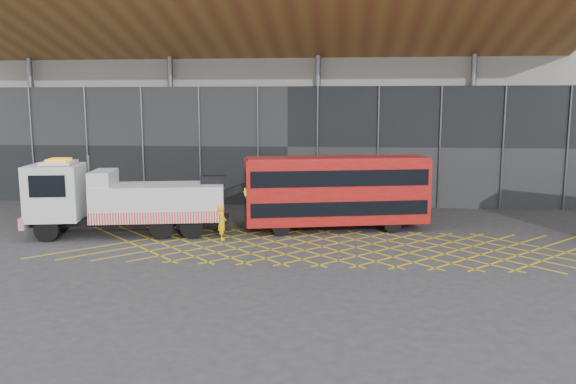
# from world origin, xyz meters

# --- Properties ---
(ground_plane) EXTENTS (120.00, 120.00, 0.00)m
(ground_plane) POSITION_xyz_m (0.00, 0.00, 0.00)
(ground_plane) COLOR #2C2B2E
(road_markings) EXTENTS (27.96, 7.16, 0.01)m
(road_markings) POSITION_xyz_m (5.60, 0.00, 0.01)
(road_markings) COLOR gold
(road_markings) RESTS_ON ground_plane
(construction_building) EXTENTS (55.00, 23.97, 18.00)m
(construction_building) POSITION_xyz_m (1.92, 18.40, 8.98)
(construction_building) COLOR gray
(construction_building) RESTS_ON ground_plane
(recovery_truck) EXTENTS (11.80, 4.66, 4.10)m
(recovery_truck) POSITION_xyz_m (-5.73, 1.49, 1.89)
(recovery_truck) COLOR black
(recovery_truck) RESTS_ON ground_plane
(bus_towed) EXTENTS (10.06, 4.41, 3.99)m
(bus_towed) POSITION_xyz_m (5.38, 3.72, 2.22)
(bus_towed) COLOR #9E0F0C
(bus_towed) RESTS_ON ground_plane
(worker) EXTENTS (0.59, 0.74, 1.77)m
(worker) POSITION_xyz_m (-0.28, 0.96, 0.89)
(worker) COLOR yellow
(worker) RESTS_ON ground_plane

